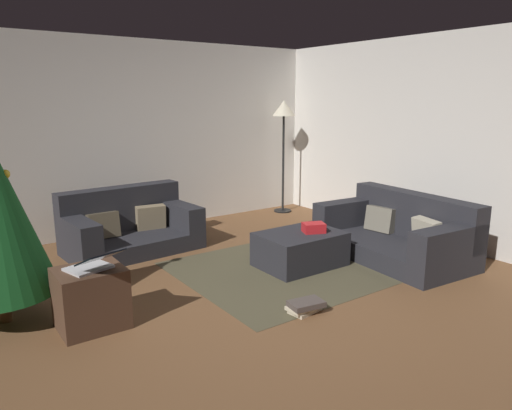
{
  "coord_description": "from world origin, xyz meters",
  "views": [
    {
      "loc": [
        -2.22,
        -3.25,
        1.82
      ],
      "look_at": [
        0.56,
        0.66,
        0.75
      ],
      "focal_mm": 33.66,
      "sensor_mm": 36.0,
      "label": 1
    }
  ],
  "objects_px": {
    "couch_right": "(399,234)",
    "ottoman": "(300,249)",
    "gift_box": "(314,228)",
    "laptop": "(93,264)",
    "couch_left": "(129,227)",
    "book_stack": "(305,306)",
    "side_table": "(91,298)",
    "tv_remote": "(312,229)",
    "corner_lamp": "(284,117)"
  },
  "relations": [
    {
      "from": "ottoman",
      "to": "couch_right",
      "type": "bearing_deg",
      "value": -20.0
    },
    {
      "from": "side_table",
      "to": "gift_box",
      "type": "bearing_deg",
      "value": 1.72
    },
    {
      "from": "tv_remote",
      "to": "couch_left",
      "type": "bearing_deg",
      "value": 150.56
    },
    {
      "from": "gift_box",
      "to": "tv_remote",
      "type": "xyz_separation_m",
      "value": [
        0.06,
        0.08,
        -0.04
      ]
    },
    {
      "from": "tv_remote",
      "to": "side_table",
      "type": "relative_size",
      "value": 0.31
    },
    {
      "from": "couch_right",
      "to": "tv_remote",
      "type": "bearing_deg",
      "value": 69.84
    },
    {
      "from": "couch_left",
      "to": "book_stack",
      "type": "relative_size",
      "value": 4.96
    },
    {
      "from": "gift_box",
      "to": "laptop",
      "type": "relative_size",
      "value": 0.47
    },
    {
      "from": "couch_left",
      "to": "side_table",
      "type": "relative_size",
      "value": 3.06
    },
    {
      "from": "corner_lamp",
      "to": "couch_right",
      "type": "bearing_deg",
      "value": -97.0
    },
    {
      "from": "gift_box",
      "to": "book_stack",
      "type": "relative_size",
      "value": 0.73
    },
    {
      "from": "couch_left",
      "to": "corner_lamp",
      "type": "xyz_separation_m",
      "value": [
        2.79,
        0.49,
        1.24
      ]
    },
    {
      "from": "couch_left",
      "to": "corner_lamp",
      "type": "distance_m",
      "value": 3.09
    },
    {
      "from": "couch_left",
      "to": "ottoman",
      "type": "xyz_separation_m",
      "value": [
        1.33,
        -1.66,
        -0.09
      ]
    },
    {
      "from": "side_table",
      "to": "corner_lamp",
      "type": "height_order",
      "value": "corner_lamp"
    },
    {
      "from": "couch_right",
      "to": "laptop",
      "type": "height_order",
      "value": "couch_right"
    },
    {
      "from": "corner_lamp",
      "to": "ottoman",
      "type": "bearing_deg",
      "value": -124.25
    },
    {
      "from": "ottoman",
      "to": "gift_box",
      "type": "bearing_deg",
      "value": -27.63
    },
    {
      "from": "tv_remote",
      "to": "book_stack",
      "type": "distance_m",
      "value": 1.39
    },
    {
      "from": "tv_remote",
      "to": "laptop",
      "type": "height_order",
      "value": "laptop"
    },
    {
      "from": "couch_left",
      "to": "tv_remote",
      "type": "xyz_separation_m",
      "value": [
        1.52,
        -1.65,
        0.1
      ]
    },
    {
      "from": "couch_right",
      "to": "tv_remote",
      "type": "relative_size",
      "value": 11.41
    },
    {
      "from": "couch_left",
      "to": "book_stack",
      "type": "distance_m",
      "value": 2.68
    },
    {
      "from": "gift_box",
      "to": "book_stack",
      "type": "height_order",
      "value": "gift_box"
    },
    {
      "from": "side_table",
      "to": "laptop",
      "type": "distance_m",
      "value": 0.31
    },
    {
      "from": "tv_remote",
      "to": "side_table",
      "type": "xyz_separation_m",
      "value": [
        -2.52,
        -0.16,
        -0.14
      ]
    },
    {
      "from": "couch_left",
      "to": "tv_remote",
      "type": "distance_m",
      "value": 2.24
    },
    {
      "from": "ottoman",
      "to": "book_stack",
      "type": "height_order",
      "value": "ottoman"
    },
    {
      "from": "side_table",
      "to": "ottoman",
      "type": "bearing_deg",
      "value": 3.49
    },
    {
      "from": "couch_right",
      "to": "corner_lamp",
      "type": "height_order",
      "value": "corner_lamp"
    },
    {
      "from": "side_table",
      "to": "book_stack",
      "type": "distance_m",
      "value": 1.79
    },
    {
      "from": "laptop",
      "to": "book_stack",
      "type": "relative_size",
      "value": 1.56
    },
    {
      "from": "couch_right",
      "to": "gift_box",
      "type": "height_order",
      "value": "couch_right"
    },
    {
      "from": "book_stack",
      "to": "couch_left",
      "type": "bearing_deg",
      "value": 102.52
    },
    {
      "from": "couch_left",
      "to": "corner_lamp",
      "type": "bearing_deg",
      "value": -174.09
    },
    {
      "from": "couch_right",
      "to": "corner_lamp",
      "type": "relative_size",
      "value": 1.02
    },
    {
      "from": "ottoman",
      "to": "side_table",
      "type": "distance_m",
      "value": 2.34
    },
    {
      "from": "couch_right",
      "to": "ottoman",
      "type": "height_order",
      "value": "couch_right"
    },
    {
      "from": "ottoman",
      "to": "gift_box",
      "type": "relative_size",
      "value": 3.88
    },
    {
      "from": "couch_right",
      "to": "gift_box",
      "type": "distance_m",
      "value": 1.09
    },
    {
      "from": "tv_remote",
      "to": "corner_lamp",
      "type": "relative_size",
      "value": 0.09
    },
    {
      "from": "couch_left",
      "to": "laptop",
      "type": "bearing_deg",
      "value": 58.25
    },
    {
      "from": "ottoman",
      "to": "book_stack",
      "type": "distance_m",
      "value": 1.21
    },
    {
      "from": "couch_left",
      "to": "gift_box",
      "type": "relative_size",
      "value": 6.81
    },
    {
      "from": "couch_right",
      "to": "side_table",
      "type": "height_order",
      "value": "couch_right"
    },
    {
      "from": "couch_left",
      "to": "laptop",
      "type": "height_order",
      "value": "couch_left"
    },
    {
      "from": "side_table",
      "to": "tv_remote",
      "type": "bearing_deg",
      "value": 3.61
    },
    {
      "from": "gift_box",
      "to": "corner_lamp",
      "type": "distance_m",
      "value": 2.81
    },
    {
      "from": "couch_right",
      "to": "gift_box",
      "type": "xyz_separation_m",
      "value": [
        -1.02,
        0.35,
        0.15
      ]
    },
    {
      "from": "couch_left",
      "to": "side_table",
      "type": "height_order",
      "value": "couch_left"
    }
  ]
}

